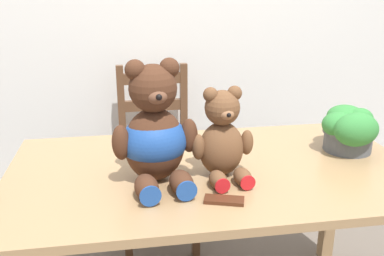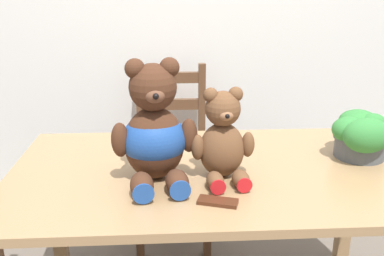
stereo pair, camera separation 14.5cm
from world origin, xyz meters
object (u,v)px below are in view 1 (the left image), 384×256
object	(u,v)px
chocolate_bar	(224,200)
teddy_bear_left	(155,134)
teddy_bear_right	(223,139)
potted_plant	(349,129)
wooden_chair_behind	(157,159)

from	to	relation	value
chocolate_bar	teddy_bear_left	bearing A→B (deg)	135.46
teddy_bear_right	chocolate_bar	world-z (taller)	teddy_bear_right
teddy_bear_left	potted_plant	xyz separation A→B (m)	(0.78, 0.14, -0.07)
teddy_bear_right	potted_plant	world-z (taller)	teddy_bear_right
teddy_bear_left	teddy_bear_right	size ratio (longest dim) A/B	1.31
wooden_chair_behind	teddy_bear_left	distance (m)	0.95
potted_plant	chocolate_bar	distance (m)	0.68
wooden_chair_behind	chocolate_bar	distance (m)	1.07
potted_plant	wooden_chair_behind	bearing A→B (deg)	135.80
wooden_chair_behind	teddy_bear_left	xyz separation A→B (m)	(-0.07, -0.83, 0.45)
teddy_bear_right	chocolate_bar	xyz separation A→B (m)	(-0.04, -0.19, -0.13)
teddy_bear_left	potted_plant	size ratio (longest dim) A/B	1.65
teddy_bear_right	wooden_chair_behind	bearing A→B (deg)	-84.12
teddy_bear_left	chocolate_bar	size ratio (longest dim) A/B	3.39
teddy_bear_right	potted_plant	size ratio (longest dim) A/B	1.26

